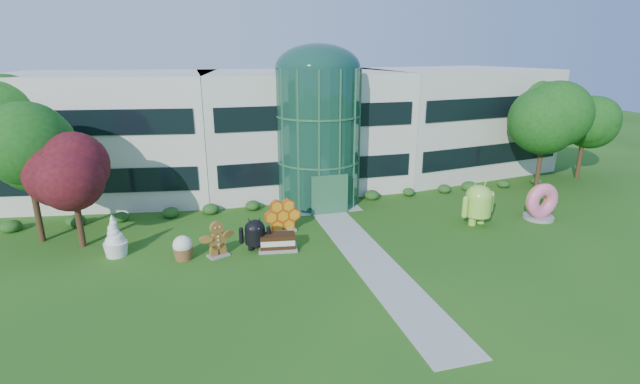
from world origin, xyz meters
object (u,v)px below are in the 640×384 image
object	(u,v)px
android_black	(255,232)
donut	(541,201)
android_green	(478,201)
gingerbread	(217,239)

from	to	relation	value
android_black	donut	distance (m)	19.21
donut	android_black	bearing A→B (deg)	176.19
android_green	gingerbread	size ratio (longest dim) A/B	1.40
android_green	gingerbread	xyz separation A→B (m)	(-16.72, -0.45, -0.53)
android_black	android_green	bearing A→B (deg)	9.24
donut	gingerbread	world-z (taller)	donut
donut	gingerbread	size ratio (longest dim) A/B	1.14
android_black	gingerbread	bearing A→B (deg)	-164.14
android_green	donut	xyz separation A→B (m)	(4.62, -0.29, -0.29)
android_black	gingerbread	xyz separation A→B (m)	(-2.12, -0.27, -0.03)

